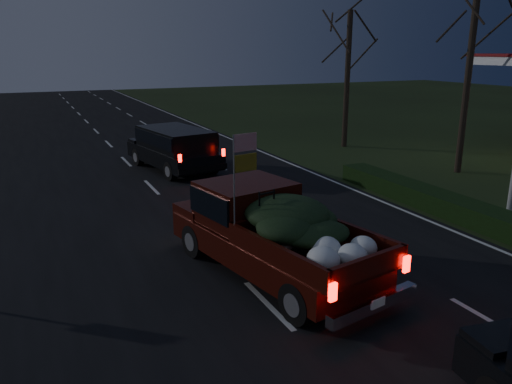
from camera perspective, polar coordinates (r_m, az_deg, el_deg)
name	(u,v)px	position (r m, az deg, el deg)	size (l,w,h in m)	color
ground	(268,306)	(10.47, 1.39, -12.85)	(120.00, 120.00, 0.00)	black
road_asphalt	(268,305)	(10.46, 1.39, -12.80)	(14.00, 120.00, 0.02)	black
hedge_row	(446,204)	(17.02, 20.86, -1.31)	(1.00, 10.00, 0.60)	black
bare_tree_mid	(475,15)	(22.55, 23.75, 18.00)	(3.60, 3.60, 8.50)	black
bare_tree_far	(349,46)	(27.14, 10.56, 16.08)	(3.60, 3.60, 7.00)	black
pickup_truck	(271,228)	(11.44, 1.77, -4.09)	(3.22, 6.03, 3.00)	#3B0E08
lead_suv	(175,145)	(21.74, -9.29, 5.34)	(3.03, 5.46, 1.48)	black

